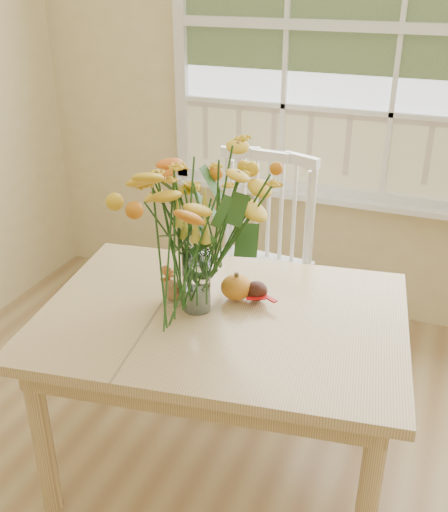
% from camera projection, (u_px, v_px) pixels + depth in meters
% --- Properties ---
extents(wall_back, '(4.00, 0.02, 2.70)m').
position_uv_depth(wall_back, '(397.00, 71.00, 2.88)').
color(wall_back, beige).
rests_on(wall_back, floor).
extents(window, '(2.42, 0.12, 1.74)m').
position_uv_depth(window, '(401.00, 32.00, 2.76)').
color(window, silver).
rests_on(window, wall_back).
extents(dining_table, '(1.41, 1.10, 0.69)m').
position_uv_depth(dining_table, '(222.00, 335.00, 2.18)').
color(dining_table, tan).
rests_on(dining_table, floor).
extents(windsor_chair, '(0.50, 0.48, 1.02)m').
position_uv_depth(windsor_chair, '(259.00, 253.00, 2.86)').
color(windsor_chair, white).
rests_on(windsor_chair, floor).
extents(flower_vase, '(0.47, 0.47, 0.56)m').
position_uv_depth(flower_vase, '(195.00, 223.00, 2.02)').
color(flower_vase, white).
rests_on(flower_vase, dining_table).
extents(pumpkin, '(0.12, 0.12, 0.09)m').
position_uv_depth(pumpkin, '(236.00, 288.00, 2.21)').
color(pumpkin, orange).
rests_on(pumpkin, dining_table).
extents(turkey_figurine, '(0.11, 0.09, 0.12)m').
position_uv_depth(turkey_figurine, '(174.00, 290.00, 2.19)').
color(turkey_figurine, '#CCB78C').
rests_on(turkey_figurine, dining_table).
extents(dark_gourd, '(0.13, 0.08, 0.07)m').
position_uv_depth(dark_gourd, '(256.00, 292.00, 2.20)').
color(dark_gourd, '#38160F').
rests_on(dark_gourd, dining_table).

